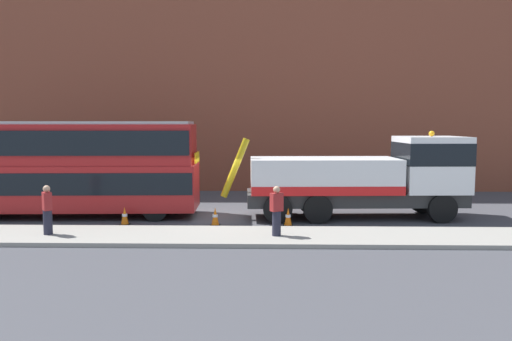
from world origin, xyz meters
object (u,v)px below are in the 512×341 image
object	(u,v)px
traffic_cone_near_bus	(125,216)
traffic_cone_midway	(215,217)
recovery_tow_truck	(366,176)
pedestrian_onlooker	(47,210)
traffic_cone_near_truck	(288,217)
double_decker_bus	(67,165)
pedestrian_bystander	(277,212)

from	to	relation	value
traffic_cone_near_bus	traffic_cone_midway	world-z (taller)	same
recovery_tow_truck	pedestrian_onlooker	size ratio (longest dim) A/B	5.96
recovery_tow_truck	traffic_cone_near_truck	xyz separation A→B (m)	(-3.33, -1.77, -1.42)
pedestrian_onlooker	traffic_cone_midway	xyz separation A→B (m)	(5.55, 2.29, -0.64)
double_decker_bus	traffic_cone_near_truck	size ratio (longest dim) A/B	15.46
double_decker_bus	traffic_cone_near_truck	xyz separation A→B (m)	(9.32, -1.75, -1.89)
double_decker_bus	traffic_cone_midway	xyz separation A→B (m)	(6.48, -1.75, -1.89)
traffic_cone_near_bus	traffic_cone_near_truck	world-z (taller)	same
pedestrian_onlooker	pedestrian_bystander	xyz separation A→B (m)	(7.90, -0.01, 0.00)
pedestrian_onlooker	traffic_cone_near_truck	xyz separation A→B (m)	(8.39, 2.30, -0.64)
pedestrian_bystander	traffic_cone_midway	size ratio (longest dim) A/B	2.38
traffic_cone_near_bus	traffic_cone_midway	size ratio (longest dim) A/B	1.00
double_decker_bus	pedestrian_bystander	world-z (taller)	double_decker_bus
pedestrian_bystander	traffic_cone_near_truck	world-z (taller)	pedestrian_bystander
recovery_tow_truck	pedestrian_onlooker	xyz separation A→B (m)	(-11.72, -4.07, -0.77)
traffic_cone_midway	traffic_cone_near_truck	xyz separation A→B (m)	(2.84, 0.00, 0.00)
recovery_tow_truck	double_decker_bus	xyz separation A→B (m)	(-12.65, -0.02, 0.47)
pedestrian_bystander	traffic_cone_near_bus	world-z (taller)	pedestrian_bystander
recovery_tow_truck	traffic_cone_near_truck	world-z (taller)	recovery_tow_truck
double_decker_bus	traffic_cone_midway	bearing A→B (deg)	-17.71
traffic_cone_near_bus	traffic_cone_midway	bearing A→B (deg)	-0.70
recovery_tow_truck	pedestrian_bystander	world-z (taller)	recovery_tow_truck
traffic_cone_near_bus	traffic_cone_near_truck	xyz separation A→B (m)	(6.40, -0.04, 0.00)
traffic_cone_midway	traffic_cone_near_truck	bearing A→B (deg)	0.04
traffic_cone_near_bus	traffic_cone_midway	xyz separation A→B (m)	(3.56, -0.04, 0.00)
pedestrian_bystander	traffic_cone_near_truck	bearing A→B (deg)	-41.01
double_decker_bus	pedestrian_bystander	size ratio (longest dim) A/B	6.51
traffic_cone_near_truck	double_decker_bus	bearing A→B (deg)	169.36
recovery_tow_truck	traffic_cone_near_bus	world-z (taller)	recovery_tow_truck
recovery_tow_truck	pedestrian_onlooker	world-z (taller)	recovery_tow_truck
traffic_cone_midway	recovery_tow_truck	bearing A→B (deg)	16.04
double_decker_bus	pedestrian_onlooker	distance (m)	4.33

